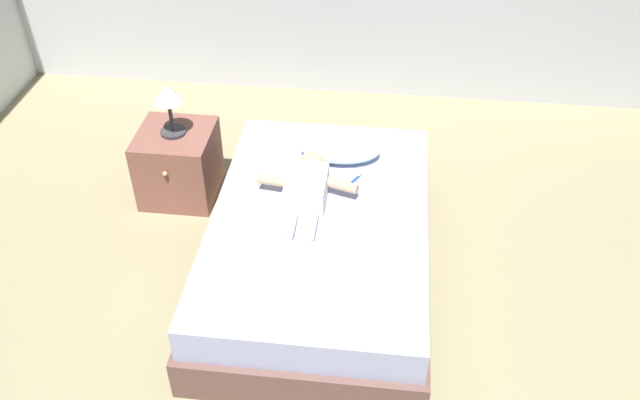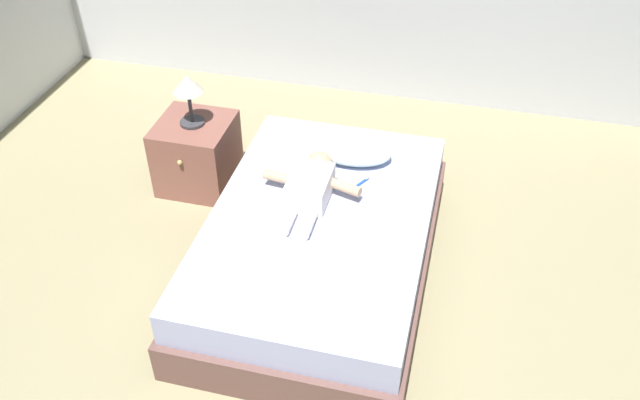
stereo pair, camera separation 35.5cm
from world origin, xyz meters
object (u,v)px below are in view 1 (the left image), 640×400
bed (320,244)px  baby (307,186)px  nightstand (179,164)px  lamp (168,98)px  pillow (340,149)px  toothbrush (355,180)px

bed → baby: size_ratio=2.89×
nightstand → lamp: lamp is taller
pillow → baby: bearing=-109.6°
bed → baby: bearing=120.8°
pillow → nightstand: size_ratio=0.96×
baby → lamp: size_ratio=1.88×
toothbrush → lamp: lamp is taller
baby → nightstand: size_ratio=1.30×
baby → pillow: bearing=70.4°
pillow → lamp: bearing=176.1°
toothbrush → nightstand: 1.20m
bed → baby: baby is taller
baby → toothbrush: 0.31m
bed → nightstand: 1.17m
pillow → toothbrush: bearing=-65.6°
nightstand → lamp: 0.48m
bed → toothbrush: bearing=63.1°
nightstand → toothbrush: bearing=-14.9°
pillow → baby: size_ratio=0.74×
baby → toothbrush: baby is taller
lamp → bed: bearing=-32.4°
bed → pillow: bearing=84.3°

